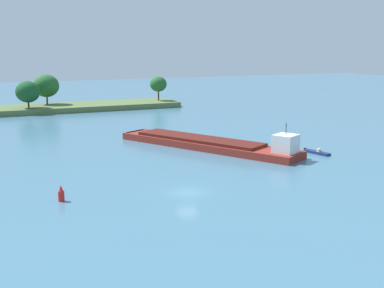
% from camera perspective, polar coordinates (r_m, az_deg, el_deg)
% --- Properties ---
extents(ground_plane, '(400.00, 400.00, 0.00)m').
position_cam_1_polar(ground_plane, '(60.07, -0.54, -5.60)').
color(ground_plane, teal).
extents(treeline_island, '(71.05, 14.69, 9.62)m').
position_cam_1_polar(treeline_island, '(139.50, -16.53, 4.68)').
color(treeline_island, '#566B3D').
rests_on(treeline_island, ground).
extents(small_motorboat, '(2.16, 5.00, 0.90)m').
position_cam_1_polar(small_motorboat, '(83.79, 14.11, -0.93)').
color(small_motorboat, navy).
rests_on(small_motorboat, ground).
extents(cargo_barge, '(21.43, 33.44, 5.82)m').
position_cam_1_polar(cargo_barge, '(85.11, 2.06, 0.08)').
color(cargo_barge, maroon).
rests_on(cargo_barge, ground).
extents(channel_buoy_red, '(0.70, 0.70, 1.90)m').
position_cam_1_polar(channel_buoy_red, '(58.57, -14.76, -5.60)').
color(channel_buoy_red, red).
rests_on(channel_buoy_red, ground).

